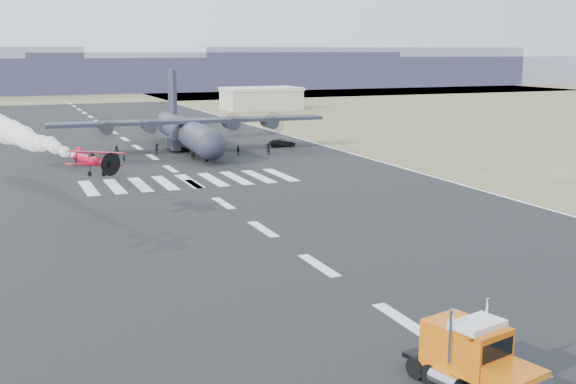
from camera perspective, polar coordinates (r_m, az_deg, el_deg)
ground at (r=43.94m, az=9.07°, el=-9.98°), size 500.00×500.00×0.00m
scrub_far at (r=266.23m, az=-17.65°, el=7.23°), size 500.00×80.00×0.00m
runway_markings at (r=98.57m, az=-9.26°, el=1.81°), size 60.00×260.00×0.01m
ridge_seg_d at (r=295.82m, az=-18.22°, el=8.80°), size 150.00×50.00×13.00m
ridge_seg_e at (r=307.45m, az=-5.92°, el=9.54°), size 150.00×50.00×15.00m
ridge_seg_f at (r=331.65m, az=5.08°, el=9.84°), size 150.00×50.00×17.00m
ridge_seg_g at (r=366.00m, az=14.29°, el=9.35°), size 150.00×50.00×13.00m
hangar_right at (r=197.27m, az=-2.13°, el=7.43°), size 20.50×12.50×5.90m
semi_truck at (r=35.43m, az=14.55°, el=-12.51°), size 4.14×8.01×3.52m
aerobatic_biplane at (r=69.02m, az=-15.10°, el=2.45°), size 6.08×5.65×2.71m
smoke_trail at (r=95.93m, az=-21.45°, el=4.56°), size 10.43×34.11×3.82m
transport_aircraft at (r=116.73m, az=-7.97°, el=4.88°), size 43.35×35.69×12.52m
support_vehicle at (r=120.31m, az=-0.44°, el=3.92°), size 4.61×2.51×1.23m
crew_a at (r=105.30m, az=-12.84°, el=2.72°), size 0.60×0.68×1.64m
crew_b at (r=109.84m, az=-6.17°, el=3.32°), size 0.73×0.99×1.83m
crew_c at (r=112.51m, az=-10.33°, el=3.37°), size 1.11×1.22×1.75m
crew_d at (r=109.94m, az=-3.95°, el=3.30°), size 0.57×0.97×1.58m
crew_e at (r=109.98m, az=-13.40°, el=3.10°), size 0.99×0.70×1.86m
crew_f at (r=106.55m, az=-7.50°, el=2.99°), size 1.58×1.03×1.63m
crew_g at (r=109.01m, az=-7.66°, el=3.18°), size 0.70×0.76×1.66m
crew_h at (r=110.96m, az=-1.61°, el=3.43°), size 0.90×0.63×1.71m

